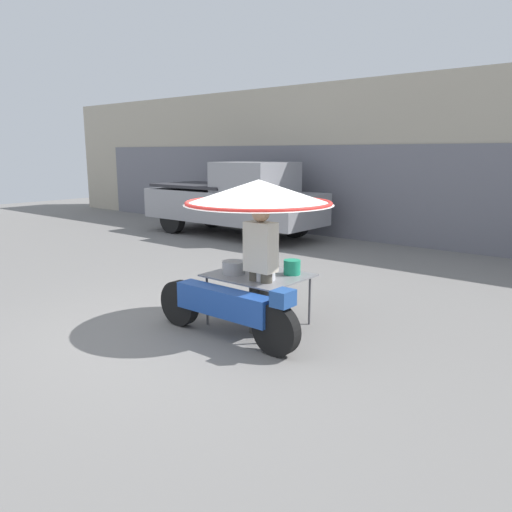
{
  "coord_description": "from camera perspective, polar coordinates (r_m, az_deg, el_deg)",
  "views": [
    {
      "loc": [
        4.38,
        -4.01,
        2.21
      ],
      "look_at": [
        0.45,
        0.75,
        0.92
      ],
      "focal_mm": 35.0,
      "sensor_mm": 36.0,
      "label": 1
    }
  ],
  "objects": [
    {
      "name": "ground_plane",
      "position": [
        6.34,
        -7.6,
        -8.76
      ],
      "size": [
        36.0,
        36.0,
        0.0
      ],
      "primitive_type": "plane",
      "color": "slate"
    },
    {
      "name": "shopfront_building",
      "position": [
        13.22,
        20.47,
        10.04
      ],
      "size": [
        28.0,
        2.06,
        3.99
      ],
      "color": "#B2A893",
      "rests_on": "ground"
    },
    {
      "name": "vendor_motorcycle_cart",
      "position": [
        6.2,
        -0.14,
        4.74
      ],
      "size": [
        2.16,
        1.88,
        1.88
      ],
      "color": "black",
      "rests_on": "ground"
    },
    {
      "name": "vendor_person",
      "position": [
        6.01,
        0.53,
        -0.78
      ],
      "size": [
        0.38,
        0.22,
        1.62
      ],
      "color": "#4C473D",
      "rests_on": "ground"
    },
    {
      "name": "pickup_truck",
      "position": [
        13.41,
        -2.35,
        6.4
      ],
      "size": [
        5.09,
        1.86,
        1.97
      ],
      "color": "black",
      "rests_on": "ground"
    }
  ]
}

